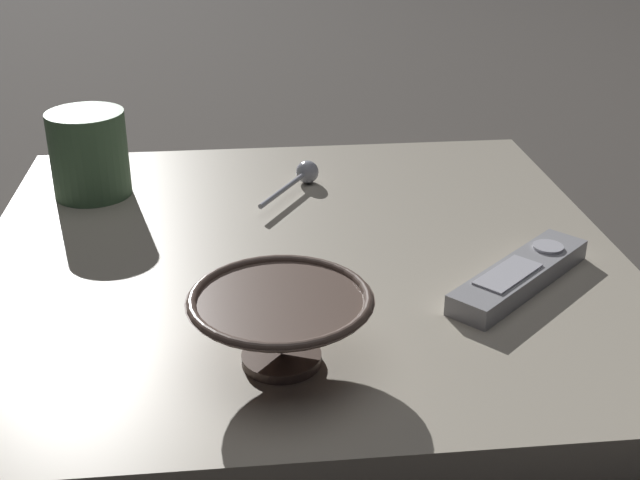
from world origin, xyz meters
name	(u,v)px	position (x,y,z in m)	size (l,w,h in m)	color
ground_plane	(301,289)	(0.00, 0.00, 0.00)	(6.00, 6.00, 0.00)	#47423D
table	(301,270)	(0.00, 0.00, 0.02)	(0.66, 0.65, 0.05)	#B7AD99
cereal_bowl	(281,324)	(0.03, 0.20, 0.08)	(0.15, 0.15, 0.06)	brown
coffee_mug	(89,154)	(0.23, -0.18, 0.10)	(0.09, 0.09, 0.10)	#4C724C
teaspoon	(304,175)	(-0.02, -0.18, 0.06)	(0.08, 0.12, 0.03)	#A3A5B2
tv_remote_near	(520,275)	(-0.20, 0.10, 0.06)	(0.17, 0.16, 0.02)	#9E9EA3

